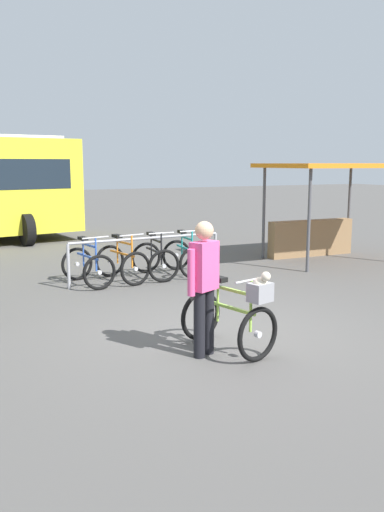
% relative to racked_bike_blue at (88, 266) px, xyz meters
% --- Properties ---
extents(ground_plane, '(80.00, 80.00, 0.00)m').
position_rel_racked_bike_blue_xyz_m(ground_plane, '(0.77, -3.64, -0.37)').
color(ground_plane, '#514F4C').
extents(bike_rack_rail, '(3.21, 0.17, 0.88)m').
position_rel_racked_bike_blue_xyz_m(bike_rack_rail, '(1.16, -0.14, 0.30)').
color(bike_rack_rail, '#99999E').
rests_on(bike_rack_rail, ground).
extents(racked_bike_blue, '(0.82, 1.18, 0.97)m').
position_rel_racked_bike_blue_xyz_m(racked_bike_blue, '(0.00, 0.00, 0.00)').
color(racked_bike_blue, black).
rests_on(racked_bike_blue, ground).
extents(racked_bike_orange, '(0.85, 1.19, 0.97)m').
position_rel_racked_bike_blue_xyz_m(racked_bike_orange, '(0.70, 0.02, -0.00)').
color(racked_bike_orange, black).
rests_on(racked_bike_orange, ground).
extents(racked_bike_black, '(0.69, 1.13, 0.98)m').
position_rel_racked_bike_blue_xyz_m(racked_bike_black, '(1.40, 0.05, 0.00)').
color(racked_bike_black, black).
rests_on(racked_bike_black, ground).
extents(racked_bike_teal, '(0.74, 1.15, 0.97)m').
position_rel_racked_bike_blue_xyz_m(racked_bike_teal, '(2.10, 0.07, -0.00)').
color(racked_bike_teal, black).
rests_on(racked_bike_teal, ground).
extents(featured_bicycle, '(0.90, 1.25, 1.09)m').
position_rel_racked_bike_blue_xyz_m(featured_bicycle, '(0.60, -4.46, 0.12)').
color(featured_bicycle, black).
rests_on(featured_bicycle, ground).
extents(person_with_featured_bike, '(0.49, 0.33, 1.64)m').
position_rel_racked_bike_blue_xyz_m(person_with_featured_bike, '(0.22, -4.37, 0.54)').
color(person_with_featured_bike, black).
rests_on(person_with_featured_bike, ground).
extents(market_stall, '(3.18, 2.41, 2.30)m').
position_rel_racked_bike_blue_xyz_m(market_stall, '(5.91, 0.34, 1.03)').
color(market_stall, '#4C4C51').
rests_on(market_stall, ground).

